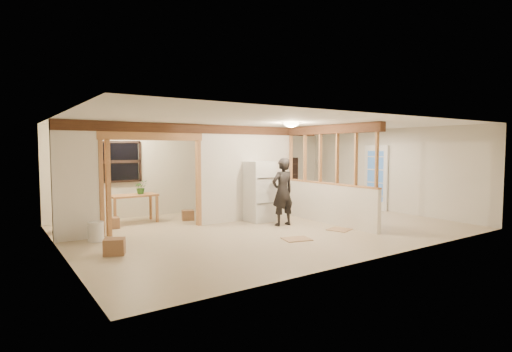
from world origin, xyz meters
TOP-DOWN VIEW (x-y plane):
  - floor at (0.00, 0.00)m, footprint 9.00×6.50m
  - ceiling at (0.00, 0.00)m, footprint 9.00×6.50m
  - wall_back at (0.00, 3.25)m, footprint 9.00×0.01m
  - wall_front at (0.00, -3.25)m, footprint 9.00×0.01m
  - wall_left at (-4.50, 0.00)m, footprint 0.01×6.50m
  - wall_right at (4.50, 0.00)m, footprint 0.01×6.50m
  - partition_left_stub at (-4.05, 1.20)m, footprint 0.90×0.12m
  - partition_center at (0.20, 1.20)m, footprint 2.80×0.12m
  - doorway_frame at (-2.40, 1.20)m, footprint 2.46×0.14m
  - header_beam_back at (-1.00, 1.20)m, footprint 7.00×0.18m
  - header_beam_right at (1.60, -0.40)m, footprint 0.18×3.30m
  - pony_wall at (1.60, -0.40)m, footprint 0.12×3.20m
  - stud_partition at (1.60, -0.40)m, footprint 0.14×3.20m
  - window_back at (-2.60, 3.17)m, footprint 1.12×0.10m
  - french_door at (4.42, 0.40)m, footprint 0.12×0.86m
  - ceiling_dome_main at (0.30, -0.50)m, footprint 0.36×0.36m
  - ceiling_dome_util at (-2.50, 2.30)m, footprint 0.32×0.32m
  - hanging_bulb at (-2.00, 1.60)m, footprint 0.07×0.07m
  - refrigerator at (0.32, 0.83)m, footprint 0.65×0.63m
  - woman at (0.46, 0.02)m, footprint 0.62×0.41m
  - work_table at (-2.48, 2.43)m, footprint 1.18×0.62m
  - potted_plant at (-2.28, 2.43)m, footprint 0.33×0.29m
  - shop_vac at (-4.20, 2.19)m, footprint 0.43×0.43m
  - bookshelf at (3.01, 3.05)m, footprint 0.79×0.26m
  - bucket at (-3.75, 0.85)m, footprint 0.35×0.35m
  - box_util_a at (-1.18, 2.00)m, footprint 0.38×0.35m
  - box_util_b at (-3.11, 2.02)m, footprint 0.31×0.31m
  - box_front at (-3.72, -0.43)m, footprint 0.44×0.41m
  - floor_panel_near at (1.23, -1.16)m, footprint 0.60×0.60m
  - floor_panel_far at (-0.24, -1.36)m, footprint 0.65×0.57m

SIDE VIEW (x-z plane):
  - floor at x=0.00m, z-range -0.01..0.00m
  - floor_panel_near at x=1.23m, z-range 0.00..0.02m
  - floor_panel_far at x=-0.24m, z-range 0.00..0.02m
  - box_util_b at x=-3.11m, z-range 0.00..0.26m
  - box_util_a at x=-1.18m, z-range 0.00..0.27m
  - box_front at x=-3.72m, z-range 0.00..0.29m
  - bucket at x=-3.75m, z-range 0.00..0.40m
  - shop_vac at x=-4.20m, z-range 0.00..0.52m
  - work_table at x=-2.48m, z-range 0.00..0.73m
  - pony_wall at x=1.60m, z-range 0.00..1.00m
  - refrigerator at x=0.32m, z-range 0.00..1.57m
  - bookshelf at x=3.01m, z-range 0.00..1.58m
  - woman at x=0.46m, z-range 0.00..1.68m
  - potted_plant at x=-2.28m, z-range 0.73..1.09m
  - french_door at x=4.42m, z-range 0.00..2.00m
  - doorway_frame at x=-2.40m, z-range 0.00..2.20m
  - wall_back at x=0.00m, z-range 0.00..2.50m
  - wall_front at x=0.00m, z-range 0.00..2.50m
  - wall_left at x=-4.50m, z-range 0.00..2.50m
  - wall_right at x=4.50m, z-range 0.00..2.50m
  - partition_left_stub at x=-4.05m, z-range 0.00..2.50m
  - partition_center at x=0.20m, z-range 0.00..2.50m
  - window_back at x=-2.60m, z-range 1.00..2.10m
  - stud_partition at x=1.60m, z-range 1.00..2.32m
  - hanging_bulb at x=-2.00m, z-range 2.15..2.22m
  - header_beam_back at x=-1.00m, z-range 2.27..2.49m
  - header_beam_right at x=1.60m, z-range 2.27..2.49m
  - ceiling_dome_main at x=0.30m, z-range 2.40..2.56m
  - ceiling_dome_util at x=-2.50m, z-range 2.41..2.55m
  - ceiling at x=0.00m, z-range 2.50..2.50m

